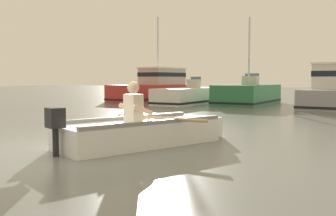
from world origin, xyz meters
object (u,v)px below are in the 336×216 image
at_px(moored_boat_white, 190,96).
at_px(moored_boat_grey, 330,91).
at_px(moored_boat_red, 158,88).
at_px(moored_boat_green, 248,95).
at_px(rowboat_with_person, 143,132).

height_order(moored_boat_white, moored_boat_grey, moored_boat_grey).
xyz_separation_m(moored_boat_red, moored_boat_white, (3.12, -1.88, -0.36)).
distance_m(moored_boat_red, moored_boat_white, 3.66).
xyz_separation_m(moored_boat_white, moored_boat_grey, (6.57, 0.61, 0.34)).
distance_m(moored_boat_green, moored_boat_grey, 3.83).
bearing_deg(moored_boat_red, rowboat_with_person, -59.09).
relative_size(moored_boat_white, moored_boat_green, 1.13).
relative_size(rowboat_with_person, moored_boat_red, 0.54).
distance_m(rowboat_with_person, moored_boat_grey, 12.36).
xyz_separation_m(rowboat_with_person, moored_boat_red, (-8.10, 13.52, 0.49)).
height_order(rowboat_with_person, moored_boat_white, moored_boat_white).
relative_size(moored_boat_red, moored_boat_green, 1.44).
xyz_separation_m(moored_boat_green, moored_boat_grey, (3.81, -0.27, 0.25)).
relative_size(rowboat_with_person, moored_boat_grey, 0.71).
distance_m(rowboat_with_person, moored_boat_green, 12.71).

